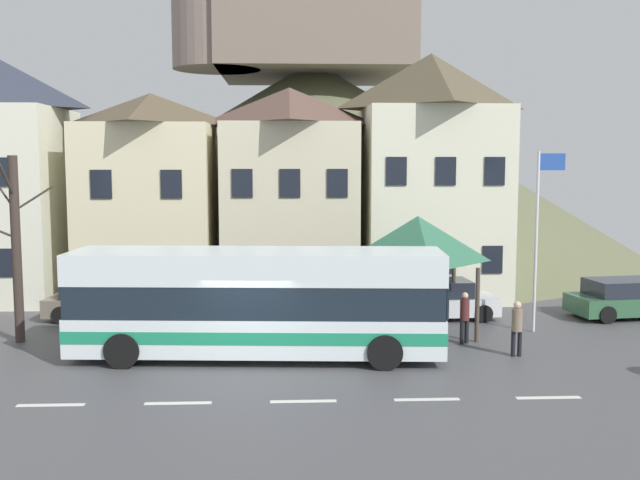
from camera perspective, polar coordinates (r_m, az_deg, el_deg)
ground_plane at (r=20.01m, az=-5.83°, el=-10.66°), size 40.00×60.00×0.07m
townhouse_01 at (r=31.91m, az=-13.00°, el=3.40°), size 5.31×6.53×8.63m
townhouse_02 at (r=31.33m, az=-2.39°, el=3.74°), size 5.50×6.42×8.89m
townhouse_03 at (r=31.89m, az=8.59°, el=5.03°), size 5.78×6.36×10.34m
hilltop_castle at (r=47.86m, az=-0.61°, el=7.22°), size 41.15×41.15×20.14m
transit_bus at (r=21.43m, az=-4.92°, el=-5.02°), size 10.96×3.26×3.18m
bus_shelter at (r=24.75m, az=7.66°, el=0.06°), size 3.60×3.60×3.94m
parked_car_00 at (r=29.40m, az=22.96°, el=-4.26°), size 4.53×2.45×1.42m
parked_car_01 at (r=27.24m, az=9.44°, el=-4.64°), size 4.03×2.12×1.43m
parked_car_03 at (r=27.80m, az=-16.42°, el=-4.60°), size 4.48×2.15×1.42m
pedestrian_00 at (r=22.40m, az=15.18°, el=-6.38°), size 0.32×0.31×1.66m
pedestrian_01 at (r=23.57m, az=11.27°, el=-5.78°), size 0.31×0.29×1.65m
public_bench at (r=26.69m, az=6.38°, el=-5.31°), size 1.51×0.48×0.87m
flagpole at (r=25.45m, az=16.80°, el=1.01°), size 0.95×0.10×6.10m
bare_tree_01 at (r=24.93m, az=-22.72°, el=-0.46°), size 2.04×1.89×5.95m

